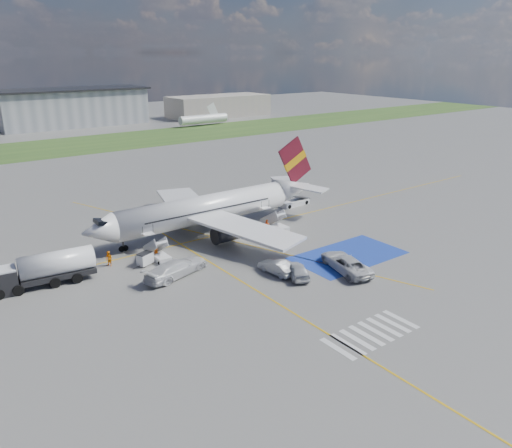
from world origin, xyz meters
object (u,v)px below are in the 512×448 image
Objects in this scene: fuel_tanker at (45,272)px; belt_loader at (295,203)px; airliner at (213,207)px; gpu_cart at (145,259)px; car_silver_b at (277,267)px; car_silver_a at (297,270)px; van_white_b at (176,265)px; van_white_a at (346,261)px.

belt_loader is at bearing 15.21° from fuel_tanker.
airliner reaches higher than gpu_cart.
airliner reaches higher than car_silver_b.
car_silver_b is at bearing -34.72° from car_silver_a.
airliner is 24.49m from fuel_tanker.
gpu_cart is 0.34× the size of van_white_b.
airliner is 17.14m from car_silver_b.
car_silver_a is at bearing -144.44° from van_white_b.
car_silver_b is 0.75× the size of van_white_b.
car_silver_a is 13.61m from van_white_b.
van_white_b is (12.56, -6.36, -0.27)m from fuel_tanker.
car_silver_b is at bearing -23.69° from fuel_tanker.
van_white_b reaches higher than belt_loader.
gpu_cart is (10.96, -1.45, -0.81)m from fuel_tanker.
fuel_tanker reaches higher than car_silver_b.
airliner is 17.11× the size of gpu_cart.
van_white_a is at bearing -62.29° from gpu_cart.
airliner is at bearing -102.71° from car_silver_b.
van_white_a is (-12.29, -23.23, 0.75)m from belt_loader.
gpu_cart is at bearing -22.60° from car_silver_a.
belt_loader is 1.18× the size of car_silver_b.
car_silver_a is (-18.08, -21.30, 0.43)m from belt_loader.
airliner is at bearing -63.92° from van_white_b.
van_white_a is at bearing -23.66° from fuel_tanker.
car_silver_b is (11.07, -11.21, 0.09)m from gpu_cart.
gpu_cart is 0.43× the size of car_silver_a.
gpu_cart is 15.76m from car_silver_b.
car_silver_b is (-19.32, -19.21, 0.37)m from belt_loader.
gpu_cart is 31.43m from belt_loader.
van_white_a is at bearing -120.93° from belt_loader.
van_white_a is (5.80, -1.94, 0.33)m from car_silver_a.
fuel_tanker is 1.70× the size of van_white_b.
gpu_cart is at bearing -156.82° from airliner.
van_white_b reaches higher than car_silver_b.
car_silver_b is at bearing -67.56° from gpu_cart.
van_white_a is at bearing -173.89° from car_silver_a.
fuel_tanker is 33.51m from van_white_a.
van_white_b reaches higher than gpu_cart.
van_white_b is (1.61, -4.91, 0.55)m from gpu_cart.
van_white_a reaches higher than gpu_cart.
car_silver_a is at bearing -92.41° from airliner.
belt_loader is (41.35, 6.55, -1.10)m from fuel_tanker.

